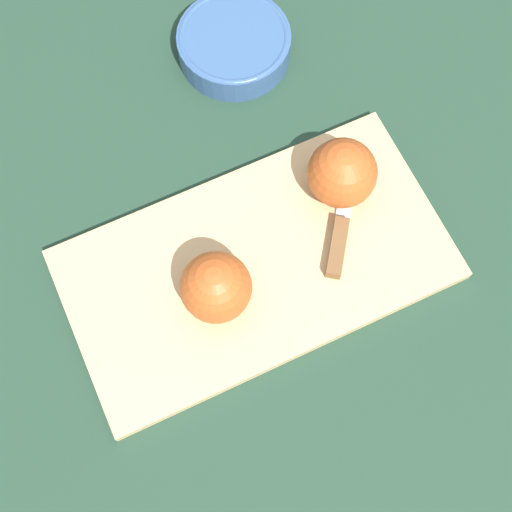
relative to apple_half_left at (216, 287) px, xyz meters
name	(u,v)px	position (x,y,z in m)	size (l,w,h in m)	color
ground_plane	(256,267)	(0.05, 0.02, -0.05)	(4.00, 4.00, 0.00)	#1E3828
cutting_board	(256,265)	(0.05, 0.02, -0.04)	(0.41, 0.22, 0.01)	tan
apple_half_left	(216,287)	(0.00, 0.00, 0.00)	(0.07, 0.07, 0.07)	#AD4C1E
apple_half_right	(342,173)	(0.17, 0.06, 0.00)	(0.08, 0.08, 0.08)	#AD4C1E
knife	(339,237)	(0.15, 0.01, -0.03)	(0.10, 0.13, 0.02)	silver
bowl	(234,44)	(0.14, 0.28, -0.03)	(0.14, 0.14, 0.04)	#33517F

